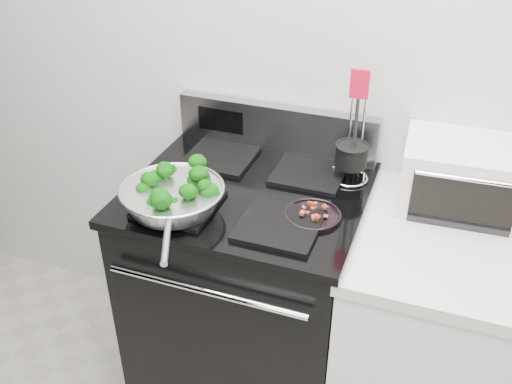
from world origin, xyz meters
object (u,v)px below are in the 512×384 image
at_px(toaster_oven, 463,176).
at_px(utensil_holder, 351,161).
at_px(bacon_plate, 313,212).
at_px(skillet, 172,197).
at_px(gas_range, 249,292).

bearing_deg(toaster_oven, utensil_holder, 179.04).
xyz_separation_m(bacon_plate, utensil_holder, (0.06, 0.27, 0.05)).
relative_size(utensil_holder, toaster_oven, 1.01).
xyz_separation_m(bacon_plate, toaster_oven, (0.42, 0.28, 0.06)).
xyz_separation_m(skillet, bacon_plate, (0.42, 0.12, -0.04)).
xyz_separation_m(skillet, utensil_holder, (0.48, 0.39, 0.02)).
relative_size(skillet, toaster_oven, 1.26).
relative_size(skillet, bacon_plate, 2.80).
distance_m(gas_range, utensil_holder, 0.64).
xyz_separation_m(skillet, toaster_oven, (0.85, 0.40, 0.03)).
bearing_deg(bacon_plate, skillet, -164.38).
distance_m(gas_range, toaster_oven, 0.89).
height_order(gas_range, toaster_oven, toaster_oven).
height_order(gas_range, utensil_holder, utensil_holder).
bearing_deg(skillet, gas_range, 25.50).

